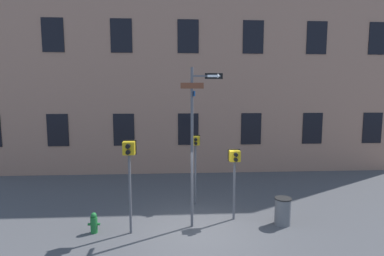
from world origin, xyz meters
The scene contains 8 objects.
ground_plane centered at (0.00, 0.00, 0.00)m, with size 60.00×60.00×0.00m, color #424244.
building_facade centered at (0.00, 7.31, 7.29)m, with size 24.00×0.63×14.58m.
street_sign_pole centered at (-0.11, 0.45, 3.04)m, with size 1.32×0.88×5.18m.
pedestrian_signal_left centered at (-2.13, 0.09, 2.33)m, with size 0.42×0.40×2.94m.
pedestrian_signal_right centered at (1.30, 0.93, 1.95)m, with size 0.42×0.40×2.46m.
pedestrian_signal_across centered at (0.07, 2.51, 2.12)m, with size 0.38×0.40×2.73m.
fire_hydrant centered at (-3.29, 0.19, 0.32)m, with size 0.38×0.22×0.66m.
trash_bin centered at (2.85, 0.43, 0.46)m, with size 0.55×0.55×0.92m.
Camera 1 is at (-0.73, -8.95, 4.40)m, focal length 28.00 mm.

